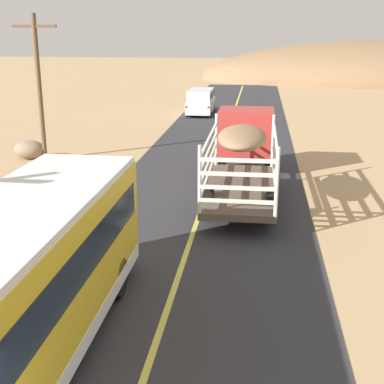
% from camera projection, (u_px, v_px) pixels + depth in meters
% --- Properties ---
extents(livestock_truck, '(2.53, 9.70, 3.02)m').
position_uv_depth(livestock_truck, '(244.00, 143.00, 22.37)').
color(livestock_truck, '#B2332D').
rests_on(livestock_truck, road_surface).
extents(bus, '(2.54, 10.00, 3.21)m').
position_uv_depth(bus, '(11.00, 293.00, 9.80)').
color(bus, gold).
rests_on(bus, road_surface).
extents(car_far, '(1.90, 4.62, 1.93)m').
position_uv_depth(car_far, '(201.00, 100.00, 41.09)').
color(car_far, silver).
rests_on(car_far, road_surface).
extents(power_pole_mid, '(2.20, 0.24, 7.15)m').
position_uv_depth(power_pole_mid, '(39.00, 83.00, 26.00)').
color(power_pole_mid, brown).
rests_on(power_pole_mid, ground).
extents(boulder_near_shoulder, '(1.61, 1.25, 0.95)m').
position_uv_depth(boulder_near_shoulder, '(30.00, 150.00, 27.18)').
color(boulder_near_shoulder, '#84705B').
rests_on(boulder_near_shoulder, ground).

